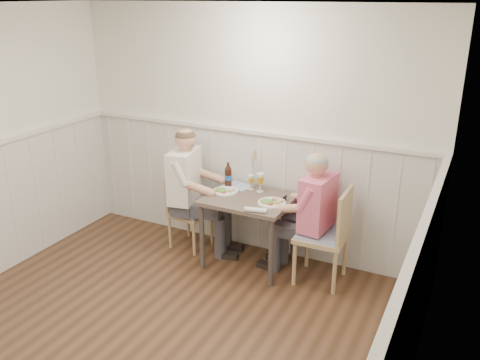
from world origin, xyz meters
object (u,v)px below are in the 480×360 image
(chair_left, at_px, (187,208))
(diner_cream, at_px, (189,200))
(man_in_pink, at_px, (312,226))
(beer_bottle, at_px, (228,176))
(dining_table, at_px, (249,207))
(chair_right, at_px, (328,232))
(grass_vase, at_px, (252,170))

(chair_left, height_order, diner_cream, diner_cream)
(diner_cream, bearing_deg, man_in_pink, 0.98)
(chair_left, bearing_deg, beer_bottle, 11.86)
(dining_table, height_order, chair_right, chair_right)
(chair_right, height_order, grass_vase, grass_vase)
(chair_left, distance_m, diner_cream, 0.17)
(beer_bottle, distance_m, grass_vase, 0.26)
(chair_left, relative_size, man_in_pink, 0.62)
(chair_right, bearing_deg, grass_vase, 164.76)
(man_in_pink, bearing_deg, diner_cream, -179.02)
(grass_vase, bearing_deg, beer_bottle, -157.79)
(beer_bottle, bearing_deg, diner_cream, -156.68)
(chair_left, distance_m, man_in_pink, 1.47)
(dining_table, relative_size, chair_left, 1.05)
(dining_table, xyz_separation_m, beer_bottle, (-0.33, 0.18, 0.22))
(chair_right, xyz_separation_m, diner_cream, (-1.55, -0.01, 0.06))
(chair_right, bearing_deg, diner_cream, -179.55)
(man_in_pink, bearing_deg, beer_bottle, 171.70)
(man_in_pink, height_order, grass_vase, man_in_pink)
(dining_table, height_order, grass_vase, grass_vase)
(dining_table, bearing_deg, chair_right, 1.46)
(dining_table, distance_m, diner_cream, 0.72)
(chair_right, height_order, beer_bottle, beer_bottle)
(man_in_pink, bearing_deg, chair_right, -4.12)
(chair_right, relative_size, chair_left, 1.19)
(dining_table, relative_size, chair_right, 0.88)
(chair_right, xyz_separation_m, beer_bottle, (-1.15, 0.16, 0.34))
(chair_left, relative_size, grass_vase, 1.89)
(dining_table, xyz_separation_m, man_in_pink, (0.67, 0.03, -0.09))
(man_in_pink, xyz_separation_m, beer_bottle, (-0.99, 0.14, 0.31))
(chair_left, relative_size, beer_bottle, 3.10)
(beer_bottle, bearing_deg, chair_right, -7.72)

